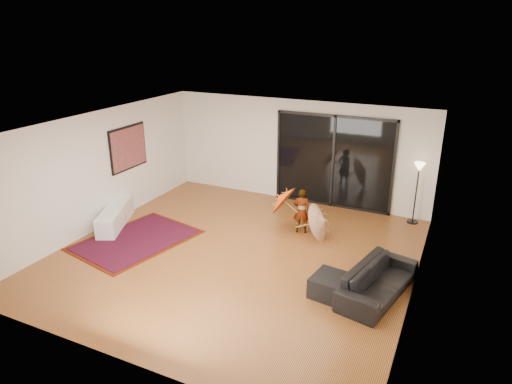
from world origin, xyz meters
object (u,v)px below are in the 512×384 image
Objects in this scene: media_console at (115,216)px; sofa at (378,281)px; ottoman at (332,286)px; child at (301,211)px.

sofa is at bearing -27.78° from media_console.
ottoman is (5.47, -0.69, -0.05)m from media_console.
media_console is at bearing 172.76° from ottoman.
media_console is 4.38m from child.
child is (4.10, 1.52, 0.29)m from media_console.
child reaches higher than media_console.
sofa is 2.81m from child.
child is (-1.37, 2.22, 0.34)m from ottoman.
child is at bearing 61.27° from sofa.
ottoman is 2.63m from child.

